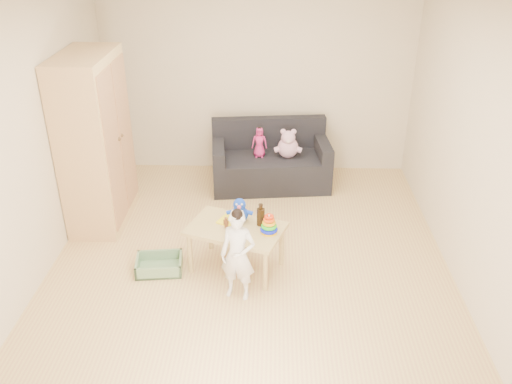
{
  "coord_description": "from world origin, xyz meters",
  "views": [
    {
      "loc": [
        0.22,
        -4.61,
        3.21
      ],
      "look_at": [
        0.05,
        0.25,
        0.65
      ],
      "focal_mm": 38.0,
      "sensor_mm": 36.0,
      "label": 1
    }
  ],
  "objects_px": {
    "wardrobe": "(95,141)",
    "toddler": "(238,256)",
    "sofa": "(271,170)",
    "play_table": "(236,248)"
  },
  "relations": [
    {
      "from": "sofa",
      "to": "play_table",
      "type": "xyz_separation_m",
      "value": [
        -0.32,
        -1.85,
        0.03
      ]
    },
    {
      "from": "sofa",
      "to": "toddler",
      "type": "height_order",
      "value": "toddler"
    },
    {
      "from": "play_table",
      "to": "toddler",
      "type": "xyz_separation_m",
      "value": [
        0.05,
        -0.44,
        0.2
      ]
    },
    {
      "from": "toddler",
      "to": "sofa",
      "type": "bearing_deg",
      "value": 96.74
    },
    {
      "from": "wardrobe",
      "to": "sofa",
      "type": "height_order",
      "value": "wardrobe"
    },
    {
      "from": "play_table",
      "to": "toddler",
      "type": "relative_size",
      "value": 1.04
    },
    {
      "from": "wardrobe",
      "to": "sofa",
      "type": "bearing_deg",
      "value": 25.16
    },
    {
      "from": "wardrobe",
      "to": "sofa",
      "type": "distance_m",
      "value": 2.24
    },
    {
      "from": "wardrobe",
      "to": "toddler",
      "type": "xyz_separation_m",
      "value": [
        1.64,
        -1.38,
        -0.52
      ]
    },
    {
      "from": "wardrobe",
      "to": "play_table",
      "type": "xyz_separation_m",
      "value": [
        1.59,
        -0.95,
        -0.72
      ]
    }
  ]
}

